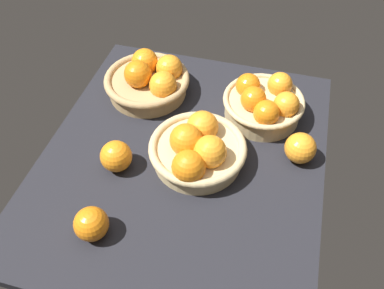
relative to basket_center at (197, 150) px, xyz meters
The scene contains 7 objects.
market_tray 7.39cm from the basket_center, 100.57° to the right, with size 84.00×72.00×3.00cm, color black.
basket_center is the anchor object (origin of this frame).
basket_far_left 25.12cm from the basket_center, 147.27° to the left, with size 22.53×22.53×11.51cm.
basket_near_left 30.48cm from the basket_center, 137.99° to the right, with size 25.06×25.06×12.06cm.
loose_orange_front_gap 30.83cm from the basket_center, 33.43° to the right, with size 7.68×7.68×7.68cm, color orange.
loose_orange_back_gap 20.13cm from the basket_center, 70.65° to the right, with size 7.96×7.96×7.96cm, color orange.
loose_orange_side_gap 26.05cm from the basket_center, 107.73° to the left, with size 7.97×7.97×7.97cm, color orange.
Camera 1 is at (63.83, 19.74, 83.35)cm, focal length 37.60 mm.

